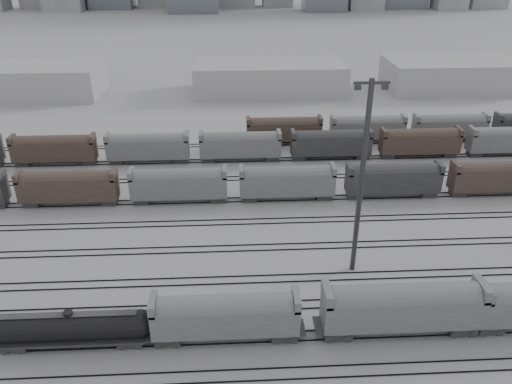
{
  "coord_description": "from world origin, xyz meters",
  "views": [
    {
      "loc": [
        -0.69,
        -38.49,
        37.17
      ],
      "look_at": [
        2.8,
        26.83,
        4.0
      ],
      "focal_mm": 35.0,
      "sensor_mm": 36.0,
      "label": 1
    }
  ],
  "objects_px": {
    "hopper_car_b": "(403,305)",
    "light_mast_c": "(362,177)",
    "hopper_car_a": "(226,314)",
    "tank_car_b": "(71,327)"
  },
  "relations": [
    {
      "from": "hopper_car_b",
      "to": "light_mast_c",
      "type": "relative_size",
      "value": 0.69
    },
    {
      "from": "hopper_car_a",
      "to": "light_mast_c",
      "type": "xyz_separation_m",
      "value": [
        15.88,
        11.58,
        9.55
      ]
    },
    {
      "from": "tank_car_b",
      "to": "hopper_car_a",
      "type": "bearing_deg",
      "value": 0.0
    },
    {
      "from": "tank_car_b",
      "to": "light_mast_c",
      "type": "height_order",
      "value": "light_mast_c"
    },
    {
      "from": "hopper_car_a",
      "to": "hopper_car_b",
      "type": "distance_m",
      "value": 18.21
    },
    {
      "from": "hopper_car_a",
      "to": "hopper_car_b",
      "type": "bearing_deg",
      "value": 0.0
    },
    {
      "from": "hopper_car_a",
      "to": "hopper_car_b",
      "type": "relative_size",
      "value": 0.9
    },
    {
      "from": "tank_car_b",
      "to": "light_mast_c",
      "type": "xyz_separation_m",
      "value": [
        31.46,
        11.58,
        10.47
      ]
    },
    {
      "from": "hopper_car_a",
      "to": "light_mast_c",
      "type": "relative_size",
      "value": 0.62
    },
    {
      "from": "hopper_car_b",
      "to": "light_mast_c",
      "type": "height_order",
      "value": "light_mast_c"
    }
  ]
}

